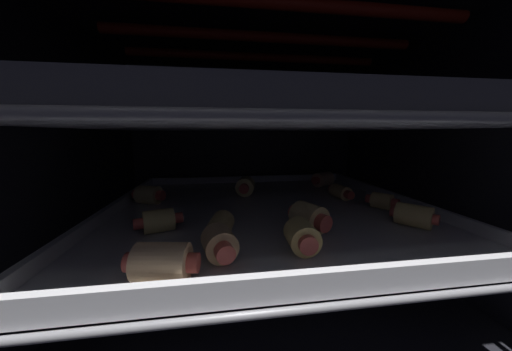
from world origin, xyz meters
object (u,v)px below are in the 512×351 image
pig_in_blanket_lower_7 (162,262)px  pig_in_blanket_lower_1 (159,221)px  pig_in_blanket_lower_6 (340,192)px  pig_in_blanket_upper_3 (224,111)px  pig_in_blanket_upper_0 (188,107)px  pig_in_blanket_lower_2 (245,186)px  pig_in_blanket_lower_9 (219,243)px  pig_in_blanket_upper_4 (256,102)px  baking_tray_upper (266,119)px  pig_in_blanket_upper_1 (176,90)px  pig_in_blanket_lower_0 (302,236)px  pig_in_blanket_lower_8 (149,195)px  pig_in_blanket_lower_11 (220,227)px  heating_element (266,37)px  oven_rack_lower (265,214)px  pig_in_blanket_lower_5 (309,218)px  oven_rack_upper (265,126)px  pig_in_blanket_lower_4 (414,216)px  pig_in_blanket_upper_2 (142,103)px  pig_in_blanket_lower_10 (382,201)px  baking_tray_lower (265,209)px  pig_in_blanket_upper_5 (359,108)px  pig_in_blanket_lower_3 (323,179)px

pig_in_blanket_lower_7 → pig_in_blanket_lower_1: bearing=104.4°
pig_in_blanket_lower_6 → pig_in_blanket_upper_3: (-20.40, 3.82, 14.22)cm
pig_in_blanket_lower_7 → pig_in_blanket_upper_0: size_ratio=0.88×
pig_in_blanket_upper_3 → pig_in_blanket_lower_1: bearing=-118.2°
pig_in_blanket_lower_2 → pig_in_blanket_lower_9: bearing=-101.6°
pig_in_blanket_lower_7 → pig_in_blanket_upper_3: pig_in_blanket_upper_3 is taller
pig_in_blanket_upper_4 → pig_in_blanket_lower_9: bearing=-112.0°
pig_in_blanket_lower_2 → pig_in_blanket_upper_4: (0.58, -10.32, 14.11)cm
baking_tray_upper → pig_in_blanket_upper_1: size_ratio=8.56×
pig_in_blanket_lower_0 → pig_in_blanket_lower_8: 27.88cm
pig_in_blanket_lower_11 → pig_in_blanket_upper_3: pig_in_blanket_upper_3 is taller
heating_element → oven_rack_lower: size_ratio=0.84×
pig_in_blanket_lower_0 → pig_in_blanket_upper_4: 19.52cm
pig_in_blanket_lower_7 → baking_tray_upper: bearing=58.0°
pig_in_blanket_lower_2 → pig_in_blanket_upper_3: bearing=-163.9°
pig_in_blanket_lower_2 → pig_in_blanket_lower_5: 19.49cm
pig_in_blanket_upper_1 → pig_in_blanket_upper_3: bearing=75.5°
pig_in_blanket_lower_2 → oven_rack_upper: size_ratio=0.10×
oven_rack_lower → pig_in_blanket_lower_2: size_ratio=9.81×
pig_in_blanket_lower_4 → pig_in_blanket_upper_3: bearing=141.9°
pig_in_blanket_upper_2 → pig_in_blanket_upper_4: (15.42, -1.15, 0.22)cm
oven_rack_lower → pig_in_blanket_upper_4: size_ratio=10.22×
pig_in_blanket_lower_6 → pig_in_blanket_lower_8: pig_in_blanket_lower_8 is taller
pig_in_blanket_upper_1 → pig_in_blanket_lower_0: bearing=-16.7°
pig_in_blanket_upper_0 → pig_in_blanket_upper_4: pig_in_blanket_upper_4 is taller
pig_in_blanket_lower_8 → oven_rack_upper: (18.70, -4.70, 11.05)cm
pig_in_blanket_lower_0 → pig_in_blanket_lower_10: size_ratio=1.01×
pig_in_blanket_lower_0 → pig_in_blanket_lower_9: 8.06cm
oven_rack_lower → pig_in_blanket_lower_8: 19.46cm
baking_tray_lower → pig_in_blanket_upper_3: (-6.04, 7.16, 15.70)cm
pig_in_blanket_upper_5 → pig_in_blanket_lower_3: bearing=100.1°
pig_in_blanket_lower_5 → pig_in_blanket_upper_1: pig_in_blanket_upper_1 is taller
pig_in_blanket_upper_3 → pig_in_blanket_lower_3: bearing=17.0°
oven_rack_lower → pig_in_blanket_lower_10: 18.25cm
pig_in_blanket_upper_0 → pig_in_blanket_upper_3: size_ratio=1.22×
pig_in_blanket_lower_1 → pig_in_blanket_lower_8: size_ratio=1.00×
heating_element → pig_in_blanket_lower_9: (-7.12, -15.51, -23.51)cm
pig_in_blanket_lower_4 → heating_element: bearing=147.4°
pig_in_blanket_lower_4 → pig_in_blanket_upper_5: pig_in_blanket_upper_5 is taller
pig_in_blanket_lower_11 → heating_element: bearing=57.3°
baking_tray_lower → pig_in_blanket_lower_8: 19.36cm
pig_in_blanket_lower_3 → pig_in_blanket_lower_6: size_ratio=0.97×
pig_in_blanket_lower_9 → baking_tray_upper: (7.12, 15.51, 12.11)cm
pig_in_blanket_lower_1 → pig_in_blanket_lower_9: bearing=-46.5°
pig_in_blanket_lower_3 → pig_in_blanket_lower_2: bearing=-162.9°
pig_in_blanket_lower_10 → oven_rack_lower: bearing=169.2°
pig_in_blanket_lower_6 → pig_in_blanket_lower_10: 7.53cm
oven_rack_lower → pig_in_blanket_lower_8: pig_in_blanket_lower_8 is taller
pig_in_blanket_lower_2 → pig_in_blanket_lower_11: bearing=-104.0°
oven_rack_lower → pig_in_blanket_lower_6: (14.36, 3.34, 2.32)cm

